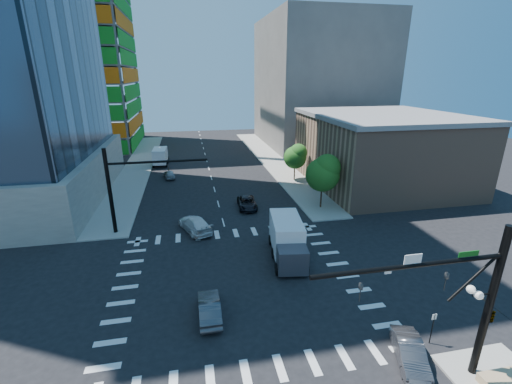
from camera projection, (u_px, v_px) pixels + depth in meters
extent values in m
plane|color=black|center=(239.00, 282.00, 27.83)|extent=(160.00, 160.00, 0.00)
cube|color=silver|center=(239.00, 282.00, 27.83)|extent=(20.00, 20.00, 0.01)
cube|color=gray|center=(271.00, 160.00, 67.20)|extent=(5.00, 60.00, 0.15)
cube|color=gray|center=(139.00, 166.00, 62.55)|extent=(5.00, 60.00, 0.15)
cube|color=#198A20|center=(127.00, 33.00, 74.50)|extent=(0.12, 24.00, 49.00)
cube|color=#D8640C|center=(41.00, 23.00, 60.48)|extent=(24.00, 0.12, 49.00)
cube|color=#946D56|center=(381.00, 152.00, 51.24)|extent=(20.00, 22.00, 10.00)
cube|color=slate|center=(386.00, 116.00, 49.51)|extent=(20.50, 22.50, 0.60)
cube|color=#5B5552|center=(317.00, 83.00, 79.25)|extent=(24.00, 30.00, 28.00)
cylinder|color=black|center=(489.00, 304.00, 17.80)|extent=(0.40, 0.40, 9.00)
cylinder|color=black|center=(412.00, 266.00, 15.92)|extent=(10.00, 0.24, 0.24)
cylinder|color=black|center=(473.00, 278.00, 16.95)|extent=(2.50, 0.14, 2.50)
imported|color=black|center=(445.00, 281.00, 16.65)|extent=(0.16, 0.20, 1.00)
imported|color=black|center=(360.00, 292.00, 15.82)|extent=(0.16, 0.20, 1.00)
imported|color=black|center=(491.00, 314.00, 18.06)|extent=(0.53, 2.48, 1.00)
cube|color=white|center=(413.00, 259.00, 15.81)|extent=(0.90, 0.04, 0.50)
cube|color=#0C5412|center=(469.00, 254.00, 16.38)|extent=(1.10, 0.04, 0.28)
cylinder|color=black|center=(482.00, 294.00, 17.46)|extent=(1.20, 0.08, 0.08)
sphere|color=white|center=(471.00, 289.00, 17.53)|extent=(0.44, 0.44, 0.44)
sphere|color=white|center=(479.00, 295.00, 17.07)|extent=(0.44, 0.44, 0.44)
cylinder|color=black|center=(110.00, 192.00, 34.83)|extent=(0.40, 0.40, 9.00)
cylinder|color=black|center=(158.00, 162.00, 34.81)|extent=(10.00, 0.24, 0.24)
imported|color=black|center=(169.00, 172.00, 35.36)|extent=(0.16, 0.20, 1.00)
cylinder|color=#382316|center=(321.00, 198.00, 42.71)|extent=(0.20, 0.20, 2.27)
sphere|color=#175416|center=(323.00, 175.00, 41.70)|extent=(4.16, 4.16, 4.16)
sphere|color=#346D24|center=(327.00, 167.00, 41.18)|extent=(3.25, 3.25, 3.25)
cylinder|color=#382316|center=(294.00, 174.00, 53.94)|extent=(0.20, 0.20, 1.92)
sphere|color=#175416|center=(295.00, 158.00, 53.09)|extent=(3.52, 3.52, 3.52)
sphere|color=#346D24|center=(298.00, 153.00, 52.62)|extent=(2.75, 2.75, 2.75)
cylinder|color=black|center=(432.00, 329.00, 21.13)|extent=(0.06, 0.06, 2.20)
cube|color=silver|center=(435.00, 317.00, 20.83)|extent=(0.30, 0.03, 0.40)
imported|color=#49494E|center=(410.00, 353.00, 19.85)|extent=(2.70, 4.35, 1.35)
imported|color=black|center=(247.00, 203.00, 42.98)|extent=(2.41, 4.84, 1.32)
imported|color=silver|center=(195.00, 224.00, 36.62)|extent=(4.02, 5.87, 1.58)
imported|color=#95969B|center=(169.00, 174.00, 55.33)|extent=(2.21, 4.03, 1.30)
imported|color=#47474C|center=(209.00, 308.00, 23.64)|extent=(1.49, 4.23, 1.39)
cube|color=white|center=(288.00, 238.00, 30.65)|extent=(3.33, 5.74, 2.83)
cube|color=#403E46|center=(288.00, 245.00, 30.88)|extent=(2.74, 2.28, 2.07)
cube|color=white|center=(161.00, 154.00, 63.55)|extent=(2.52, 4.96, 2.54)
cube|color=#403E46|center=(161.00, 158.00, 63.76)|extent=(2.31, 1.84, 1.85)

